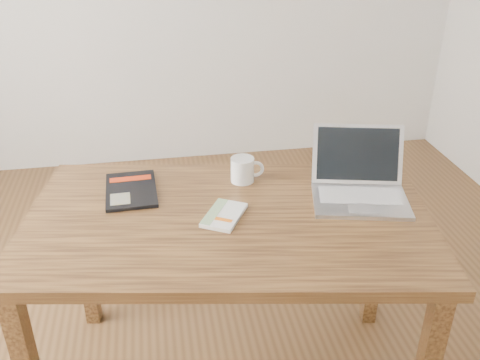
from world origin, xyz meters
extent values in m
cube|color=#503218|center=(0.14, -0.05, 0.73)|extent=(1.45, 0.98, 0.04)
cube|color=#503218|center=(-0.41, 0.38, 0.35)|extent=(0.07, 0.07, 0.71)
cube|color=#503218|center=(0.80, 0.17, 0.35)|extent=(0.07, 0.07, 0.71)
cube|color=beige|center=(0.12, -0.05, 0.76)|extent=(0.18, 0.20, 0.01)
cube|color=white|center=(0.12, -0.05, 0.76)|extent=(0.18, 0.20, 0.01)
cube|color=gray|center=(0.09, -0.03, 0.77)|extent=(0.11, 0.17, 0.00)
cube|color=#D35F0E|center=(0.12, -0.09, 0.77)|extent=(0.06, 0.04, 0.00)
cube|color=black|center=(-0.18, 0.18, 0.76)|extent=(0.19, 0.27, 0.01)
cube|color=#B52B0C|center=(-0.18, 0.25, 0.76)|extent=(0.15, 0.04, 0.00)
cube|color=gray|center=(-0.22, 0.11, 0.76)|extent=(0.07, 0.08, 0.00)
cube|color=silver|center=(0.60, -0.04, 0.76)|extent=(0.37, 0.29, 0.01)
cube|color=#BBBABE|center=(0.61, -0.01, 0.77)|extent=(0.30, 0.18, 0.00)
cube|color=#BCBCC1|center=(0.58, -0.10, 0.77)|extent=(0.11, 0.07, 0.00)
cube|color=silver|center=(0.64, 0.11, 0.86)|extent=(0.33, 0.16, 0.20)
cube|color=black|center=(0.63, 0.11, 0.87)|extent=(0.30, 0.14, 0.18)
cylinder|color=white|center=(0.23, 0.19, 0.80)|extent=(0.09, 0.09, 0.09)
cylinder|color=black|center=(0.23, 0.19, 0.84)|extent=(0.07, 0.07, 0.01)
torus|color=white|center=(0.28, 0.19, 0.80)|extent=(0.06, 0.02, 0.06)
camera|label=1|loc=(-0.08, -1.53, 1.69)|focal=40.00mm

